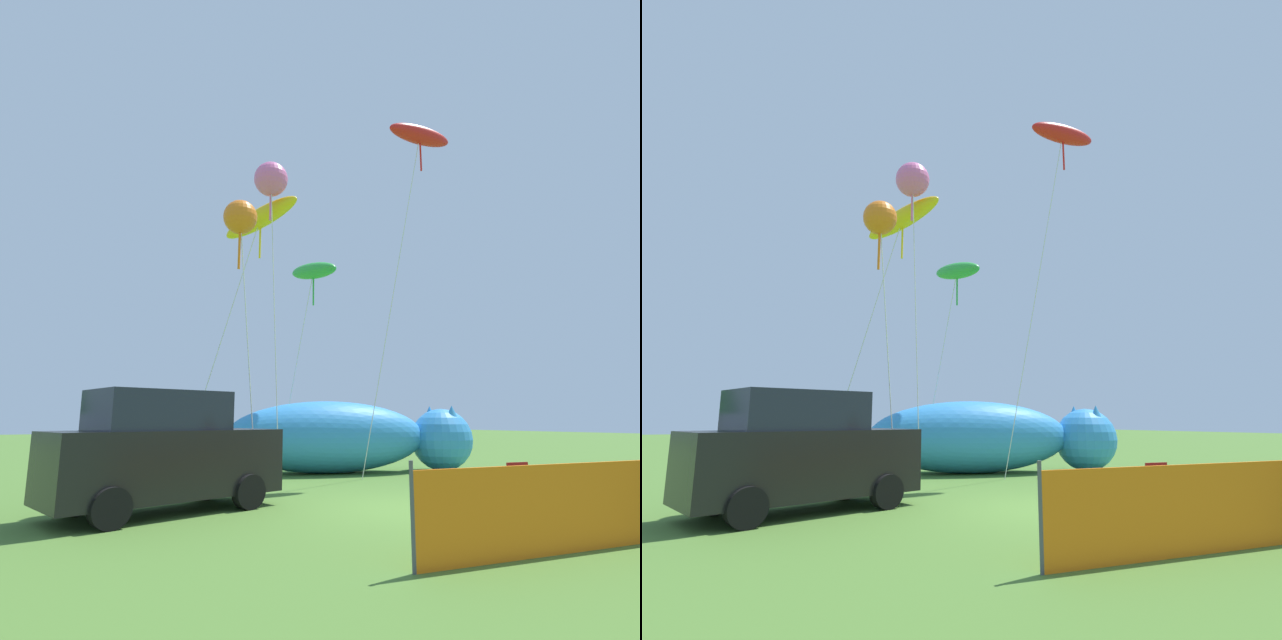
% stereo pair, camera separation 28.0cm
% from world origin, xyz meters
% --- Properties ---
extents(ground_plane, '(120.00, 120.00, 0.00)m').
position_xyz_m(ground_plane, '(0.00, 0.00, 0.00)').
color(ground_plane, '#4C752D').
extents(parked_car, '(4.55, 2.45, 2.25)m').
position_xyz_m(parked_car, '(-4.06, 2.17, 1.10)').
color(parked_car, black).
rests_on(parked_car, ground).
extents(folding_chair, '(0.62, 0.62, 0.90)m').
position_xyz_m(folding_chair, '(1.72, -1.44, 0.52)').
color(folding_chair, maroon).
rests_on(folding_chair, ground).
extents(inflatable_cat, '(8.25, 4.80, 2.30)m').
position_xyz_m(inflatable_cat, '(3.03, 6.02, 1.06)').
color(inflatable_cat, '#338CD8').
rests_on(inflatable_cat, ground).
extents(safety_fence, '(7.74, 1.46, 1.24)m').
position_xyz_m(safety_fence, '(1.15, -3.83, 0.56)').
color(safety_fence, orange).
rests_on(safety_fence, ground).
extents(kite_red_lizard, '(3.24, 1.39, 11.56)m').
position_xyz_m(kite_red_lizard, '(4.26, 3.42, 11.12)').
color(kite_red_lizard, silver).
rests_on(kite_red_lizard, ground).
extents(kite_green_fish, '(1.28, 2.48, 7.53)m').
position_xyz_m(kite_green_fish, '(2.46, 7.33, 7.06)').
color(kite_green_fish, silver).
rests_on(kite_green_fish, ground).
extents(kite_pink_octopus, '(1.01, 1.41, 9.25)m').
position_xyz_m(kite_pink_octopus, '(-0.67, 4.70, 8.72)').
color(kite_pink_octopus, silver).
rests_on(kite_pink_octopus, ground).
extents(kite_orange_flower, '(0.90, 0.82, 6.92)m').
position_xyz_m(kite_orange_flower, '(-2.37, 2.91, 6.48)').
color(kite_orange_flower, silver).
rests_on(kite_orange_flower, ground).
extents(kite_yellow_hero, '(2.77, 2.78, 8.58)m').
position_xyz_m(kite_yellow_hero, '(-0.56, 5.60, 7.83)').
color(kite_yellow_hero, silver).
rests_on(kite_yellow_hero, ground).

